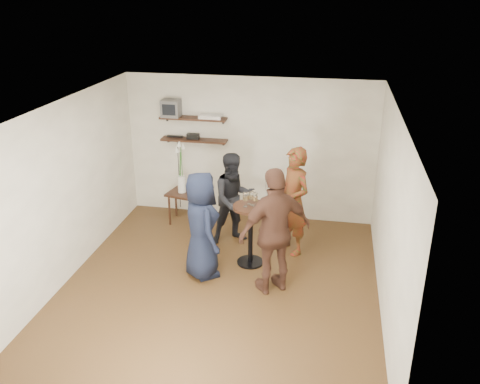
% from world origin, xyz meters
% --- Properties ---
extents(room, '(4.58, 5.08, 2.68)m').
position_xyz_m(room, '(0.00, 0.00, 1.30)').
color(room, '#3F2714').
rests_on(room, ground).
extents(shelf_upper, '(1.20, 0.25, 0.04)m').
position_xyz_m(shelf_upper, '(-1.00, 2.38, 1.85)').
color(shelf_upper, black).
rests_on(shelf_upper, room).
extents(shelf_lower, '(1.20, 0.25, 0.04)m').
position_xyz_m(shelf_lower, '(-1.00, 2.38, 1.45)').
color(shelf_lower, black).
rests_on(shelf_lower, room).
extents(crt_monitor, '(0.32, 0.30, 0.30)m').
position_xyz_m(crt_monitor, '(-1.40, 2.38, 2.02)').
color(crt_monitor, '#59595B').
rests_on(crt_monitor, shelf_upper).
extents(dvd_deck, '(0.40, 0.24, 0.06)m').
position_xyz_m(dvd_deck, '(-0.68, 2.38, 1.90)').
color(dvd_deck, silver).
rests_on(dvd_deck, shelf_upper).
extents(radio, '(0.22, 0.10, 0.10)m').
position_xyz_m(radio, '(-1.02, 2.38, 1.52)').
color(radio, black).
rests_on(radio, shelf_lower).
extents(power_strip, '(0.30, 0.05, 0.03)m').
position_xyz_m(power_strip, '(-1.37, 2.42, 1.48)').
color(power_strip, black).
rests_on(power_strip, shelf_lower).
extents(side_table, '(0.57, 0.57, 0.58)m').
position_xyz_m(side_table, '(-1.15, 2.00, 0.48)').
color(side_table, black).
rests_on(side_table, room).
extents(vase_lilies, '(0.20, 0.20, 0.99)m').
position_xyz_m(vase_lilies, '(-1.15, 1.99, 0.89)').
color(vase_lilies, silver).
rests_on(vase_lilies, side_table).
extents(drinks_table, '(0.54, 0.54, 0.98)m').
position_xyz_m(drinks_table, '(0.32, 0.73, 0.63)').
color(drinks_table, black).
rests_on(drinks_table, room).
extents(wine_glass_fl, '(0.07, 0.07, 0.22)m').
position_xyz_m(wine_glass_fl, '(0.25, 0.68, 1.13)').
color(wine_glass_fl, silver).
rests_on(wine_glass_fl, drinks_table).
extents(wine_glass_fr, '(0.07, 0.07, 0.22)m').
position_xyz_m(wine_glass_fr, '(0.39, 0.71, 1.13)').
color(wine_glass_fr, silver).
rests_on(wine_glass_fr, drinks_table).
extents(wine_glass_bl, '(0.06, 0.06, 0.19)m').
position_xyz_m(wine_glass_bl, '(0.29, 0.79, 1.11)').
color(wine_glass_bl, silver).
rests_on(wine_glass_bl, drinks_table).
extents(wine_glass_br, '(0.07, 0.07, 0.21)m').
position_xyz_m(wine_glass_br, '(0.33, 0.75, 1.13)').
color(wine_glass_br, silver).
rests_on(wine_glass_br, drinks_table).
extents(person_plaid, '(0.74, 0.76, 1.76)m').
position_xyz_m(person_plaid, '(0.92, 1.25, 0.88)').
color(person_plaid, '#AB1317').
rests_on(person_plaid, room).
extents(person_dark, '(0.95, 0.89, 1.55)m').
position_xyz_m(person_dark, '(-0.07, 1.42, 0.78)').
color(person_dark, black).
rests_on(person_dark, room).
extents(person_navy, '(0.88, 0.95, 1.63)m').
position_xyz_m(person_navy, '(-0.33, 0.28, 0.81)').
color(person_navy, black).
rests_on(person_navy, room).
extents(person_brown, '(1.14, 0.98, 1.84)m').
position_xyz_m(person_brown, '(0.77, 0.08, 0.92)').
color(person_brown, '#4A2C20').
rests_on(person_brown, room).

